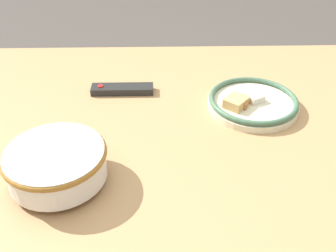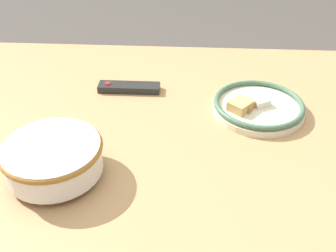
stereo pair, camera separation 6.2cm
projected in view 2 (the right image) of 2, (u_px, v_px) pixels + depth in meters
The scene contains 4 objects.
dining_table at pixel (154, 161), 0.99m from camera, with size 1.42×1.08×0.71m.
noodle_bowl at pixel (53, 158), 0.82m from camera, with size 0.21×0.21×0.08m.
food_plate at pixel (257, 106), 1.04m from camera, with size 0.24×0.24×0.04m.
tv_remote at pixel (129, 87), 1.13m from camera, with size 0.18×0.05×0.02m.
Camera 2 is at (0.08, -0.75, 1.28)m, focal length 42.00 mm.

